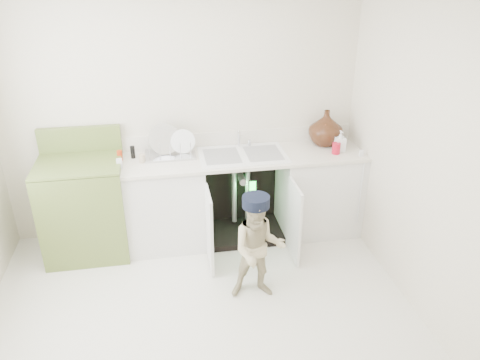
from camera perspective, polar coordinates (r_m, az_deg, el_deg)
The scene contains 5 objects.
ground at distance 3.98m, azimuth -4.56°, elevation -16.46°, with size 3.50×3.50×0.00m, color silver.
room_shell at distance 3.27m, azimuth -5.32°, elevation -0.06°, with size 6.00×5.50×1.26m.
counter_run at distance 4.76m, azimuth 0.73°, elevation -1.51°, with size 2.44×1.02×1.26m.
avocado_stove at distance 4.72m, azimuth -18.35°, elevation -3.05°, with size 0.77×0.65×1.19m.
repair_worker at distance 3.91m, azimuth 2.25°, elevation -8.24°, with size 0.49×0.85×0.95m.
Camera 1 is at (-0.22, -2.93, 2.68)m, focal length 35.00 mm.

